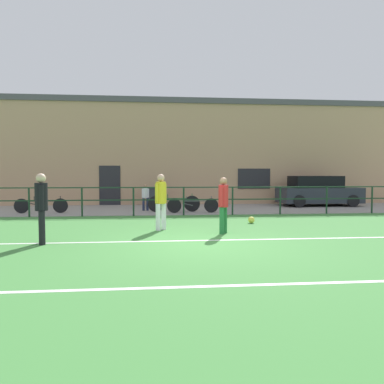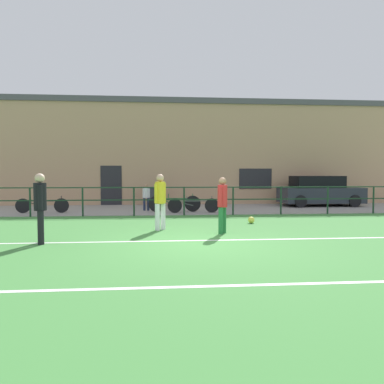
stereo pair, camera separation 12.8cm
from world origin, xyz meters
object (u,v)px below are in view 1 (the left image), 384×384
(player_winger, at_px, (161,198))
(parked_car_red, at_px, (318,192))
(player_goalkeeper, at_px, (41,204))
(player_striker, at_px, (223,202))
(bicycle_parked_0, at_px, (41,205))
(spectator_child, at_px, (145,196))
(trash_bin_0, at_px, (153,197))
(bicycle_parked_1, at_px, (193,205))
(soccer_ball_match, at_px, (251,220))
(bicycle_parked_2, at_px, (174,203))

(player_winger, xyz_separation_m, parked_car_red, (8.18, 7.31, -0.19))
(player_goalkeeper, xyz_separation_m, player_winger, (2.85, 1.90, -0.01))
(player_striker, relative_size, bicycle_parked_0, 0.72)
(spectator_child, distance_m, trash_bin_0, 2.27)
(spectator_child, bearing_deg, bicycle_parked_1, 144.92)
(player_goalkeeper, relative_size, soccer_ball_match, 7.61)
(player_goalkeeper, distance_m, bicycle_parked_2, 7.71)
(bicycle_parked_1, bearing_deg, trash_bin_0, 116.98)
(bicycle_parked_0, height_order, bicycle_parked_2, bicycle_parked_2)
(parked_car_red, bearing_deg, player_striker, -128.42)
(bicycle_parked_1, height_order, trash_bin_0, trash_bin_0)
(soccer_ball_match, relative_size, spectator_child, 0.19)
(bicycle_parked_1, bearing_deg, player_winger, -107.14)
(parked_car_red, relative_size, bicycle_parked_1, 1.86)
(soccer_ball_match, xyz_separation_m, trash_bin_0, (-3.38, 6.64, 0.39))
(player_winger, relative_size, parked_car_red, 0.41)
(bicycle_parked_0, bearing_deg, player_winger, -44.94)
(player_winger, bearing_deg, player_striker, -72.30)
(player_striker, height_order, spectator_child, player_striker)
(trash_bin_0, bearing_deg, soccer_ball_match, -63.02)
(soccer_ball_match, distance_m, spectator_child, 5.78)
(player_goalkeeper, height_order, trash_bin_0, player_goalkeeper)
(player_goalkeeper, bearing_deg, trash_bin_0, 147.34)
(player_striker, relative_size, trash_bin_0, 1.66)
(spectator_child, distance_m, parked_car_red, 8.97)
(bicycle_parked_0, relative_size, bicycle_parked_1, 1.01)
(player_goalkeeper, distance_m, bicycle_parked_1, 7.71)
(spectator_child, relative_size, bicycle_parked_0, 0.54)
(parked_car_red, xyz_separation_m, bicycle_parked_2, (-7.56, -2.35, -0.37))
(player_striker, relative_size, parked_car_red, 0.39)
(parked_car_red, relative_size, bicycle_parked_0, 1.85)
(bicycle_parked_1, bearing_deg, spectator_child, 151.34)
(bicycle_parked_1, bearing_deg, bicycle_parked_0, 175.94)
(player_winger, bearing_deg, trash_bin_0, 45.09)
(player_striker, height_order, trash_bin_0, player_striker)
(soccer_ball_match, xyz_separation_m, bicycle_parked_0, (-8.04, 3.75, 0.23))
(bicycle_parked_1, relative_size, trash_bin_0, 2.30)
(parked_car_red, bearing_deg, bicycle_parked_1, -157.59)
(player_goalkeeper, relative_size, parked_car_red, 0.41)
(parked_car_red, bearing_deg, player_goalkeeper, -140.12)
(parked_car_red, bearing_deg, bicycle_parked_0, -169.89)
(soccer_ball_match, bearing_deg, spectator_child, 130.05)
(bicycle_parked_0, xyz_separation_m, bicycle_parked_2, (5.59, -0.00, 0.04))
(player_striker, bearing_deg, player_goalkeeper, 133.36)
(player_winger, bearing_deg, parked_car_red, -5.37)
(bicycle_parked_2, height_order, trash_bin_0, trash_bin_0)
(player_winger, relative_size, spectator_child, 1.40)
(parked_car_red, bearing_deg, spectator_child, -169.13)
(bicycle_parked_0, bearing_deg, trash_bin_0, 31.75)
(player_striker, xyz_separation_m, bicycle_parked_2, (-1.12, 5.78, -0.51))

